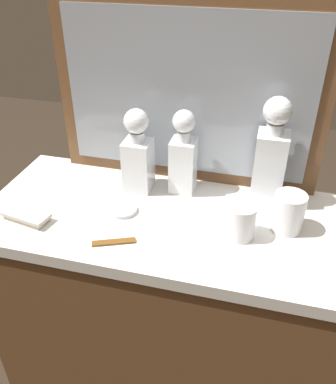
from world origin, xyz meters
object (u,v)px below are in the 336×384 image
crystal_tumbler_right (288,214)px  crystal_decanter_right (270,163)px  crystal_tumbler_far_right (240,222)px  crystal_decanter_left (138,158)px  tortoiseshell_comb (114,242)px  silver_brush_far_right (26,216)px  porcelain_dish (123,210)px  crystal_decanter_rear (183,160)px

crystal_tumbler_right → crystal_decanter_right: bearing=117.8°
crystal_tumbler_far_right → crystal_tumbler_right: crystal_tumbler_right is taller
crystal_decanter_left → tortoiseshell_comb: (0.02, -0.27, -0.10)m
crystal_tumbler_right → silver_brush_far_right: bearing=-168.4°
crystal_tumbler_right → silver_brush_far_right: 0.71m
crystal_decanter_right → crystal_decanter_left: bearing=-176.2°
crystal_decanter_left → crystal_tumbler_far_right: size_ratio=2.72×
crystal_decanter_right → porcelain_dish: (-0.39, -0.16, -0.12)m
crystal_decanter_rear → tortoiseshell_comb: bearing=-111.1°
crystal_decanter_rear → silver_brush_far_right: size_ratio=1.82×
crystal_decanter_right → crystal_tumbler_far_right: size_ratio=3.37×
crystal_tumbler_far_right → crystal_decanter_rear: bearing=136.9°
crystal_decanter_right → crystal_tumbler_far_right: bearing=-106.4°
crystal_tumbler_far_right → crystal_tumbler_right: (0.12, 0.06, 0.01)m
crystal_decanter_rear → crystal_tumbler_right: 0.34m
crystal_decanter_right → porcelain_dish: bearing=-157.7°
crystal_tumbler_far_right → crystal_decanter_left: bearing=154.4°
crystal_decanter_right → tortoiseshell_comb: bearing=-140.8°
crystal_decanter_rear → crystal_decanter_left: same height
crystal_decanter_left → tortoiseshell_comb: size_ratio=2.33×
crystal_decanter_right → silver_brush_far_right: 0.69m
silver_brush_far_right → tortoiseshell_comb: 0.27m
crystal_decanter_rear → crystal_tumbler_right: crystal_decanter_rear is taller
crystal_decanter_rear → porcelain_dish: bearing=-131.1°
crystal_tumbler_right → porcelain_dish: crystal_tumbler_right is taller
crystal_decanter_left → porcelain_dish: bearing=-92.2°
crystal_decanter_right → crystal_tumbler_far_right: (-0.05, -0.18, -0.09)m
silver_brush_far_right → crystal_decanter_right: bearing=22.7°
porcelain_dish → crystal_tumbler_far_right: bearing=-4.1°
crystal_decanter_rear → crystal_tumbler_far_right: bearing=-43.1°
crystal_decanter_right → crystal_decanter_left: 0.38m
crystal_decanter_right → tortoiseshell_comb: 0.48m
porcelain_dish → crystal_decanter_left: bearing=87.8°
crystal_tumbler_right → silver_brush_far_right: (-0.70, -0.14, -0.04)m
crystal_tumbler_right → crystal_decanter_left: bearing=167.8°
crystal_decanter_rear → crystal_tumbler_far_right: (0.20, -0.18, -0.06)m
crystal_decanter_right → crystal_tumbler_right: crystal_decanter_right is taller
crystal_decanter_right → crystal_tumbler_right: (0.06, -0.12, -0.08)m
crystal_tumbler_right → crystal_decanter_rear: bearing=158.8°
crystal_tumbler_far_right → crystal_decanter_right: bearing=73.6°
crystal_decanter_rear → crystal_decanter_right: crystal_decanter_right is taller
crystal_decanter_rear → silver_brush_far_right: 0.47m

